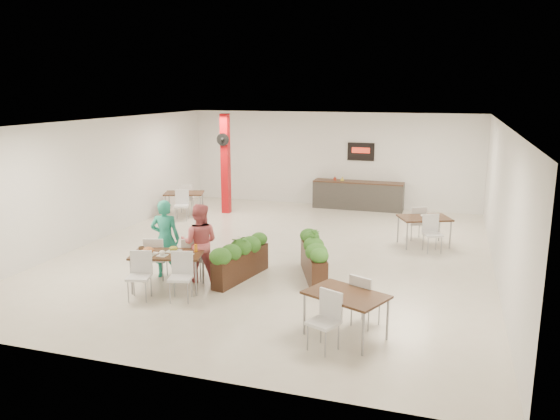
{
  "coord_description": "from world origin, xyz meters",
  "views": [
    {
      "loc": [
        3.95,
        -12.28,
        3.96
      ],
      "look_at": [
        0.05,
        -0.02,
        1.1
      ],
      "focal_mm": 35.0,
      "sensor_mm": 36.0,
      "label": 1
    }
  ],
  "objects_px": {
    "planter_left": "(241,256)",
    "diner_woman": "(200,243)",
    "main_table": "(167,259)",
    "side_table_b": "(424,222)",
    "red_column": "(225,163)",
    "diner_man": "(165,239)",
    "service_counter": "(358,195)",
    "side_table_c": "(346,301)",
    "side_table_a": "(184,196)",
    "planter_right": "(314,256)"
  },
  "relations": [
    {
      "from": "service_counter",
      "to": "diner_man",
      "type": "relative_size",
      "value": 1.77
    },
    {
      "from": "red_column",
      "to": "side_table_b",
      "type": "height_order",
      "value": "red_column"
    },
    {
      "from": "planter_left",
      "to": "side_table_c",
      "type": "relative_size",
      "value": 1.11
    },
    {
      "from": "service_counter",
      "to": "diner_woman",
      "type": "xyz_separation_m",
      "value": [
        -1.97,
        -8.01,
        0.34
      ]
    },
    {
      "from": "diner_woman",
      "to": "service_counter",
      "type": "bearing_deg",
      "value": -118.17
    },
    {
      "from": "service_counter",
      "to": "side_table_c",
      "type": "height_order",
      "value": "service_counter"
    },
    {
      "from": "planter_left",
      "to": "planter_right",
      "type": "relative_size",
      "value": 0.95
    },
    {
      "from": "service_counter",
      "to": "diner_man",
      "type": "xyz_separation_m",
      "value": [
        -2.77,
        -8.01,
        0.35
      ]
    },
    {
      "from": "red_column",
      "to": "diner_man",
      "type": "distance_m",
      "value": 6.32
    },
    {
      "from": "service_counter",
      "to": "side_table_c",
      "type": "relative_size",
      "value": 1.82
    },
    {
      "from": "main_table",
      "to": "planter_right",
      "type": "xyz_separation_m",
      "value": [
        2.65,
        1.5,
        -0.13
      ]
    },
    {
      "from": "main_table",
      "to": "side_table_b",
      "type": "distance_m",
      "value": 6.75
    },
    {
      "from": "red_column",
      "to": "side_table_b",
      "type": "xyz_separation_m",
      "value": [
        6.36,
        -1.99,
        -1.01
      ]
    },
    {
      "from": "diner_woman",
      "to": "side_table_b",
      "type": "distance_m",
      "value": 6.0
    },
    {
      "from": "service_counter",
      "to": "side_table_b",
      "type": "height_order",
      "value": "service_counter"
    },
    {
      "from": "red_column",
      "to": "service_counter",
      "type": "relative_size",
      "value": 1.07
    },
    {
      "from": "diner_woman",
      "to": "side_table_a",
      "type": "height_order",
      "value": "diner_woman"
    },
    {
      "from": "diner_woman",
      "to": "planter_right",
      "type": "relative_size",
      "value": 0.86
    },
    {
      "from": "red_column",
      "to": "service_counter",
      "type": "bearing_deg",
      "value": 25.0
    },
    {
      "from": "side_table_b",
      "to": "diner_man",
      "type": "bearing_deg",
      "value": -164.66
    },
    {
      "from": "red_column",
      "to": "service_counter",
      "type": "height_order",
      "value": "red_column"
    },
    {
      "from": "red_column",
      "to": "planter_right",
      "type": "relative_size",
      "value": 1.66
    },
    {
      "from": "diner_woman",
      "to": "side_table_a",
      "type": "xyz_separation_m",
      "value": [
        -3.13,
        5.34,
        -0.2
      ]
    },
    {
      "from": "diner_woman",
      "to": "planter_right",
      "type": "height_order",
      "value": "diner_woman"
    },
    {
      "from": "service_counter",
      "to": "planter_left",
      "type": "xyz_separation_m",
      "value": [
        -1.19,
        -7.66,
        0.01
      ]
    },
    {
      "from": "side_table_b",
      "to": "main_table",
      "type": "bearing_deg",
      "value": -158.22
    },
    {
      "from": "planter_right",
      "to": "side_table_a",
      "type": "xyz_separation_m",
      "value": [
        -5.37,
        4.5,
        0.12
      ]
    },
    {
      "from": "main_table",
      "to": "diner_woman",
      "type": "height_order",
      "value": "diner_woman"
    },
    {
      "from": "red_column",
      "to": "side_table_c",
      "type": "xyz_separation_m",
      "value": [
        5.46,
        -7.89,
        -1.01
      ]
    },
    {
      "from": "red_column",
      "to": "side_table_c",
      "type": "height_order",
      "value": "red_column"
    },
    {
      "from": "diner_man",
      "to": "side_table_b",
      "type": "distance_m",
      "value": 6.6
    },
    {
      "from": "diner_man",
      "to": "side_table_c",
      "type": "xyz_separation_m",
      "value": [
        4.23,
        -1.74,
        -0.22
      ]
    },
    {
      "from": "side_table_c",
      "to": "planter_left",
      "type": "bearing_deg",
      "value": 165.3
    },
    {
      "from": "main_table",
      "to": "side_table_a",
      "type": "xyz_separation_m",
      "value": [
        -2.72,
        6.0,
        -0.01
      ]
    },
    {
      "from": "diner_man",
      "to": "side_table_b",
      "type": "xyz_separation_m",
      "value": [
        5.13,
        4.15,
        -0.21
      ]
    },
    {
      "from": "main_table",
      "to": "red_column",
      "type": "bearing_deg",
      "value": 103.41
    },
    {
      "from": "main_table",
      "to": "planter_left",
      "type": "bearing_deg",
      "value": 40.28
    },
    {
      "from": "planter_right",
      "to": "side_table_a",
      "type": "relative_size",
      "value": 1.15
    },
    {
      "from": "side_table_c",
      "to": "planter_right",
      "type": "bearing_deg",
      "value": 138.34
    },
    {
      "from": "planter_left",
      "to": "diner_woman",
      "type": "bearing_deg",
      "value": -155.78
    },
    {
      "from": "red_column",
      "to": "diner_man",
      "type": "bearing_deg",
      "value": -78.68
    },
    {
      "from": "side_table_b",
      "to": "side_table_c",
      "type": "relative_size",
      "value": 1.0
    },
    {
      "from": "planter_right",
      "to": "side_table_c",
      "type": "xyz_separation_m",
      "value": [
        1.19,
        -2.58,
        0.12
      ]
    },
    {
      "from": "main_table",
      "to": "side_table_c",
      "type": "bearing_deg",
      "value": -15.77
    },
    {
      "from": "planter_left",
      "to": "side_table_c",
      "type": "bearing_deg",
      "value": -38.32
    },
    {
      "from": "service_counter",
      "to": "planter_right",
      "type": "distance_m",
      "value": 7.17
    },
    {
      "from": "service_counter",
      "to": "side_table_b",
      "type": "bearing_deg",
      "value": -58.51
    },
    {
      "from": "diner_woman",
      "to": "side_table_b",
      "type": "bearing_deg",
      "value": -150.57
    },
    {
      "from": "diner_man",
      "to": "diner_woman",
      "type": "xyz_separation_m",
      "value": [
        0.8,
        0.0,
        -0.02
      ]
    },
    {
      "from": "planter_right",
      "to": "side_table_b",
      "type": "xyz_separation_m",
      "value": [
        2.09,
        3.31,
        0.13
      ]
    }
  ]
}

